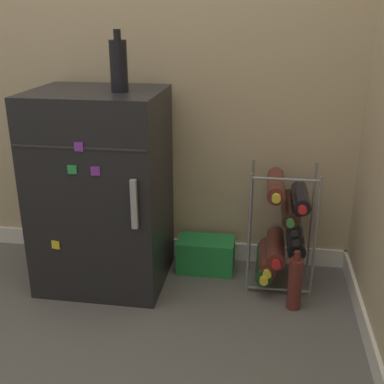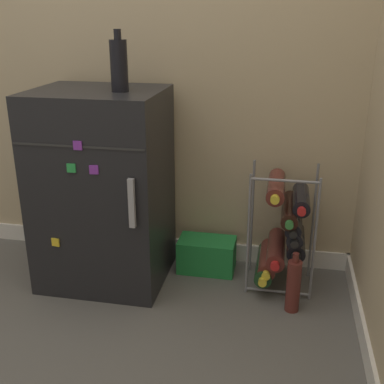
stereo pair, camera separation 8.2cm
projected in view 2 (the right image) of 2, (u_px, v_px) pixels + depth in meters
The scene contains 7 objects.
ground_plane at pixel (125, 314), 2.03m from camera, with size 14.00×14.00×0.00m, color #56544F.
wall_back at pixel (154, 1), 2.14m from camera, with size 6.93×0.07×2.50m.
mini_fridge at pixel (103, 189), 2.17m from camera, with size 0.56×0.49×0.89m.
wine_rack at pixel (283, 231), 2.15m from camera, with size 0.29×0.33×0.57m.
soda_box at pixel (207, 255), 2.35m from camera, with size 0.27×0.16×0.16m.
fridge_top_bottle at pixel (119, 65), 1.93m from camera, with size 0.07×0.07×0.24m.
loose_bottle_floor at pixel (293, 285), 2.01m from camera, with size 0.06×0.06×0.27m.
Camera 2 is at (0.61, -1.63, 1.19)m, focal length 45.00 mm.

